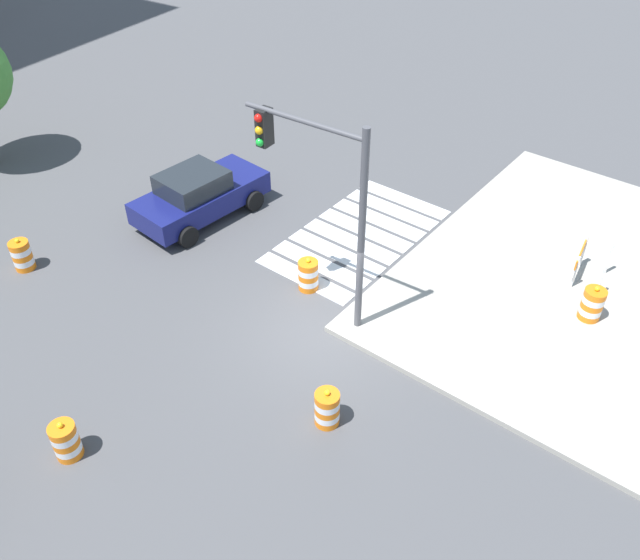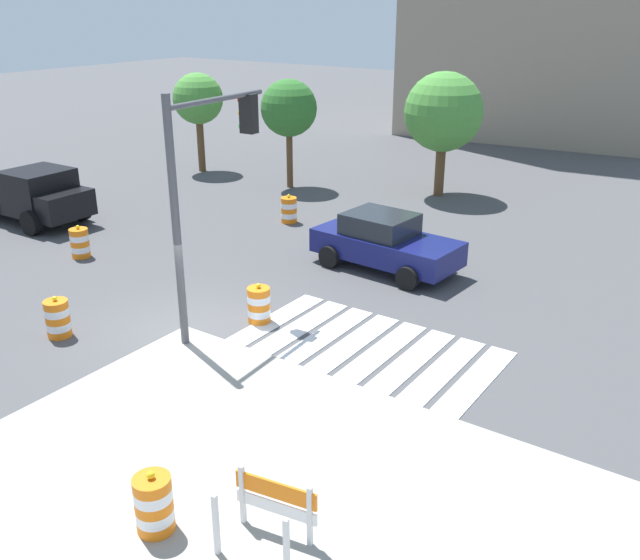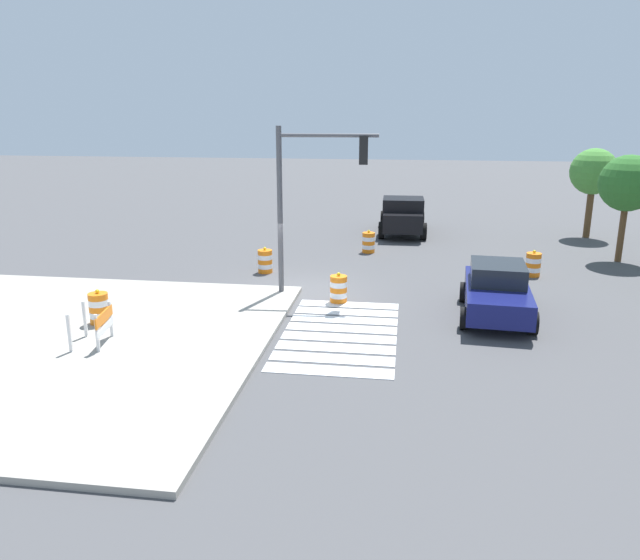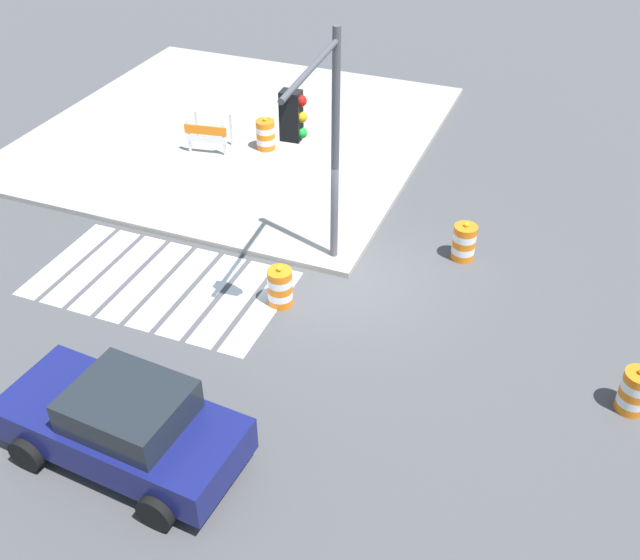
{
  "view_description": "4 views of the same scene",
  "coord_description": "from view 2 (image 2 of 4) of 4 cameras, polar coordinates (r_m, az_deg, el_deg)",
  "views": [
    {
      "loc": [
        -9.88,
        -7.6,
        11.78
      ],
      "look_at": [
        0.84,
        0.81,
        0.76
      ],
      "focal_mm": 37.32,
      "sensor_mm": 36.0,
      "label": 1
    },
    {
      "loc": [
        11.09,
        -10.48,
        7.39
      ],
      "look_at": [
        2.08,
        2.64,
        0.92
      ],
      "focal_mm": 39.05,
      "sensor_mm": 36.0,
      "label": 2
    },
    {
      "loc": [
        20.11,
        3.52,
        6.11
      ],
      "look_at": [
        1.84,
        0.91,
        0.95
      ],
      "focal_mm": 34.04,
      "sensor_mm": 36.0,
      "label": 3
    },
    {
      "loc": [
        -4.46,
        13.1,
        10.25
      ],
      "look_at": [
        0.02,
        1.78,
        1.19
      ],
      "focal_mm": 41.2,
      "sensor_mm": 36.0,
      "label": 4
    }
  ],
  "objects": [
    {
      "name": "traffic_barrel_near_corner",
      "position": [
        17.37,
        -20.7,
        -2.96
      ],
      "size": [
        0.56,
        0.56,
        1.02
      ],
      "color": "orange",
      "rests_on": "ground"
    },
    {
      "name": "street_tree_streetside_far",
      "position": [
        32.33,
        -9.97,
        14.36
      ],
      "size": [
        2.23,
        2.23,
        4.37
      ],
      "color": "brown",
      "rests_on": "ground"
    },
    {
      "name": "traffic_barrel_on_sidewalk",
      "position": [
        10.83,
        -13.46,
        -17.41
      ],
      "size": [
        0.56,
        0.56,
        1.02
      ],
      "color": "orange",
      "rests_on": "sidewalk_corner"
    },
    {
      "name": "traffic_light_pole",
      "position": [
        15.66,
        -9.23,
        8.98
      ],
      "size": [
        0.55,
        3.29,
        5.5
      ],
      "color": "#4C4C51",
      "rests_on": "sidewalk_corner"
    },
    {
      "name": "crosswalk_stripes",
      "position": [
        15.98,
        3.99,
        -5.45
      ],
      "size": [
        5.85,
        3.2,
        0.02
      ],
      "color": "silver",
      "rests_on": "ground"
    },
    {
      "name": "traffic_barrel_median_near",
      "position": [
        17.01,
        -5.02,
        -2.05
      ],
      "size": [
        0.56,
        0.56,
        1.02
      ],
      "color": "orange",
      "rests_on": "ground"
    },
    {
      "name": "traffic_barrel_median_far",
      "position": [
        22.49,
        -19.08,
        2.89
      ],
      "size": [
        0.56,
        0.56,
        1.02
      ],
      "color": "orange",
      "rests_on": "ground"
    },
    {
      "name": "ground_plane",
      "position": [
        16.95,
        -10.94,
        -4.17
      ],
      "size": [
        120.0,
        120.0,
        0.0
      ],
      "primitive_type": "plane",
      "color": "#474749"
    },
    {
      "name": "construction_barricade",
      "position": [
        10.35,
        -4.08,
        -18.09
      ],
      "size": [
        1.34,
        0.96,
        1.0
      ],
      "color": "silver",
      "rests_on": "sidewalk_corner"
    },
    {
      "name": "street_tree_streetside_near",
      "position": [
        28.99,
        -2.57,
        13.85
      ],
      "size": [
        2.29,
        2.29,
        4.41
      ],
      "color": "brown",
      "rests_on": "ground"
    },
    {
      "name": "traffic_barrel_crosswalk_end",
      "position": [
        24.68,
        -2.56,
        5.76
      ],
      "size": [
        0.56,
        0.56,
        1.02
      ],
      "color": "orange",
      "rests_on": "ground"
    },
    {
      "name": "street_tree_streetside_mid",
      "position": [
        28.03,
        10.09,
        13.36
      ],
      "size": [
        3.05,
        3.05,
        4.84
      ],
      "color": "brown",
      "rests_on": "ground"
    },
    {
      "name": "pickup_truck",
      "position": [
        26.72,
        -22.67,
        6.48
      ],
      "size": [
        5.18,
        2.4,
        1.92
      ],
      "color": "black",
      "rests_on": "ground"
    },
    {
      "name": "sports_car",
      "position": [
        20.32,
        5.33,
        3.13
      ],
      "size": [
        4.43,
        2.39,
        1.63
      ],
      "color": "navy",
      "rests_on": "ground"
    }
  ]
}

